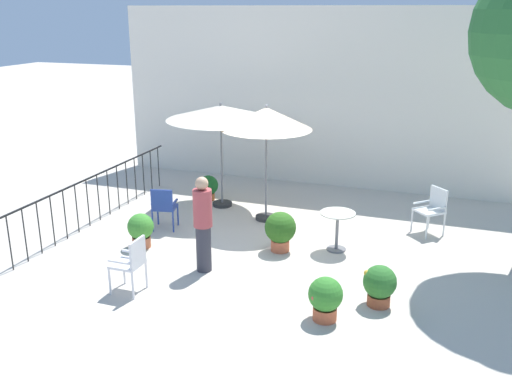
% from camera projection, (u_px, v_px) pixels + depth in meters
% --- Properties ---
extents(ground_plane, '(60.00, 60.00, 0.00)m').
position_uv_depth(ground_plane, '(261.00, 242.00, 11.03)').
color(ground_plane, beige).
extents(villa_facade, '(10.27, 0.30, 4.36)m').
position_uv_depth(villa_facade, '(317.00, 98.00, 14.17)').
color(villa_facade, silver).
rests_on(villa_facade, ground).
extents(terrace_railing, '(0.03, 5.55, 1.01)m').
position_uv_depth(terrace_railing, '(98.00, 189.00, 11.97)').
color(terrace_railing, black).
rests_on(terrace_railing, ground).
extents(patio_umbrella_0, '(1.87, 1.87, 2.46)m').
position_uv_depth(patio_umbrella_0, '(266.00, 119.00, 11.56)').
color(patio_umbrella_0, '#2D2D2D').
rests_on(patio_umbrella_0, ground).
extents(patio_umbrella_1, '(2.39, 2.39, 2.36)m').
position_uv_depth(patio_umbrella_1, '(221.00, 113.00, 12.42)').
color(patio_umbrella_1, '#2D2D2D').
rests_on(patio_umbrella_1, ground).
extents(cafe_table_0, '(0.65, 0.65, 0.74)m').
position_uv_depth(cafe_table_0, '(337.00, 224.00, 10.52)').
color(cafe_table_0, silver).
rests_on(cafe_table_0, ground).
extents(patio_chair_0, '(0.45, 0.45, 0.92)m').
position_uv_depth(patio_chair_0, '(131.00, 261.00, 8.93)').
color(patio_chair_0, silver).
rests_on(patio_chair_0, ground).
extents(patio_chair_1, '(0.54, 0.52, 0.89)m').
position_uv_depth(patio_chair_1, '(164.00, 205.00, 11.49)').
color(patio_chair_1, '#263D91').
rests_on(patio_chair_1, ground).
extents(patio_chair_2, '(0.67, 0.67, 0.93)m').
position_uv_depth(patio_chair_2, '(433.00, 207.00, 11.32)').
color(patio_chair_2, silver).
rests_on(patio_chair_2, ground).
extents(potted_plant_0, '(0.58, 0.58, 0.75)m').
position_uv_depth(potted_plant_0, '(280.00, 230.00, 10.52)').
color(potted_plant_0, '#C86240').
rests_on(potted_plant_0, ground).
extents(potted_plant_1, '(0.50, 0.50, 0.66)m').
position_uv_depth(potted_plant_1, '(325.00, 297.00, 8.19)').
color(potted_plant_1, '#C05B38').
rests_on(potted_plant_1, ground).
extents(potted_plant_2, '(0.46, 0.46, 0.59)m').
position_uv_depth(potted_plant_2, '(208.00, 187.00, 13.37)').
color(potted_plant_2, '#BE6533').
rests_on(potted_plant_2, ground).
extents(potted_plant_3, '(0.51, 0.51, 0.65)m').
position_uv_depth(potted_plant_3, '(380.00, 284.00, 8.59)').
color(potted_plant_3, '#9E4E2F').
rests_on(potted_plant_3, ground).
extents(potted_plant_4, '(0.49, 0.49, 0.66)m').
position_uv_depth(potted_plant_4, '(141.00, 229.00, 10.70)').
color(potted_plant_4, '#B66040').
rests_on(potted_plant_4, ground).
extents(standing_person, '(0.45, 0.45, 1.67)m').
position_uv_depth(standing_person, '(203.00, 223.00, 9.59)').
color(standing_person, '#33333D').
rests_on(standing_person, ground).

